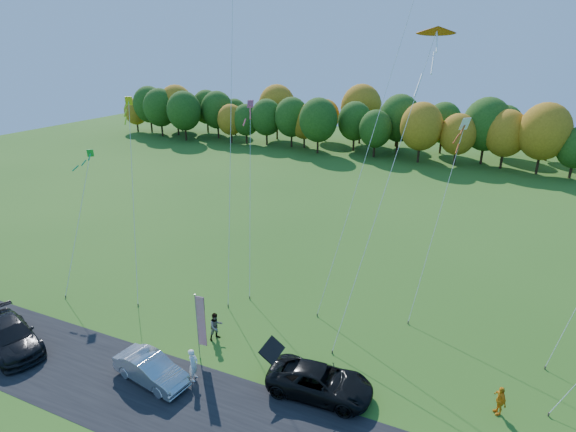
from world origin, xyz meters
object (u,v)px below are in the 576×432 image
at_px(black_suv, 320,381).
at_px(silver_sedan, 151,369).
at_px(feather_flag, 200,320).
at_px(person_east, 500,400).

relative_size(black_suv, silver_sedan, 1.22).
distance_m(silver_sedan, feather_flag, 3.57).
xyz_separation_m(black_suv, person_east, (8.50, 2.30, 0.03)).
bearing_deg(person_east, silver_sedan, -104.21).
height_order(silver_sedan, person_east, person_east).
relative_size(black_suv, feather_flag, 1.30).
relative_size(black_suv, person_east, 3.48).
bearing_deg(person_east, black_suv, -105.57).
bearing_deg(feather_flag, silver_sedan, -119.25).
bearing_deg(silver_sedan, person_east, -64.08).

